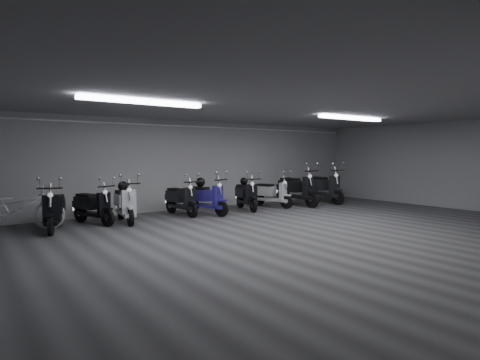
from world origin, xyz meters
TOP-DOWN VIEW (x-y plane):
  - floor at (0.00, 0.00)m, footprint 14.00×10.00m
  - ceiling at (0.00, 0.00)m, footprint 14.00×10.00m
  - back_wall at (0.00, 5.00)m, footprint 14.00×0.01m
  - right_wall at (7.00, 0.00)m, footprint 0.01×10.00m
  - fluor_strip_left at (-3.00, 1.00)m, footprint 2.40×0.18m
  - fluor_strip_right at (3.00, 1.00)m, footprint 2.40×0.18m
  - conduit at (0.00, 4.92)m, footprint 13.60×0.05m
  - scooter_0 at (-4.16, 3.50)m, footprint 1.07×1.80m
  - scooter_1 at (-3.20, 3.88)m, footprint 1.08×1.71m
  - scooter_2 at (-2.48, 3.64)m, footprint 0.79×1.79m
  - scooter_3 at (-0.76, 3.90)m, footprint 0.71×1.69m
  - scooter_4 at (-0.11, 3.60)m, footprint 1.05×1.82m
  - scooter_5 at (1.39, 3.70)m, footprint 0.96×1.76m
  - scooter_6 at (2.46, 3.73)m, footprint 1.03×1.74m
  - scooter_8 at (3.42, 3.57)m, footprint 0.72×2.02m
  - scooter_9 at (4.72, 3.55)m, footprint 0.80×2.04m
  - bicycle at (-4.86, 3.98)m, footprint 2.13×1.31m
  - helmet_0 at (-0.18, 3.83)m, footprint 0.28×0.28m
  - helmet_1 at (1.45, 3.92)m, footprint 0.24×0.24m
  - helmet_2 at (-2.45, 3.88)m, footprint 0.26×0.26m

SIDE VIEW (x-z plane):
  - floor at x=0.00m, z-range -0.01..0.00m
  - scooter_1 at x=-3.20m, z-range 0.00..1.21m
  - scooter_3 at x=-0.76m, z-range 0.00..1.23m
  - scooter_6 at x=2.46m, z-range 0.00..1.23m
  - scooter_5 at x=1.39m, z-range 0.00..1.24m
  - scooter_0 at x=-4.16m, z-range 0.00..1.27m
  - scooter_4 at x=-0.11m, z-range 0.00..1.28m
  - scooter_2 at x=-2.48m, z-range 0.00..1.29m
  - bicycle at x=-4.86m, z-range 0.00..1.30m
  - scooter_9 at x=4.72m, z-range 0.00..1.48m
  - scooter_8 at x=3.42m, z-range 0.00..1.49m
  - helmet_1 at x=1.45m, z-range 0.77..1.01m
  - helmet_2 at x=-2.45m, z-range 0.80..1.05m
  - helmet_0 at x=-0.18m, z-range 0.79..1.07m
  - back_wall at x=0.00m, z-range 0.00..2.80m
  - right_wall at x=7.00m, z-range 0.00..2.80m
  - conduit at x=0.00m, z-range 2.59..2.65m
  - fluor_strip_left at x=-3.00m, z-range 2.70..2.78m
  - fluor_strip_right at x=3.00m, z-range 2.70..2.78m
  - ceiling at x=0.00m, z-range 2.80..2.81m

